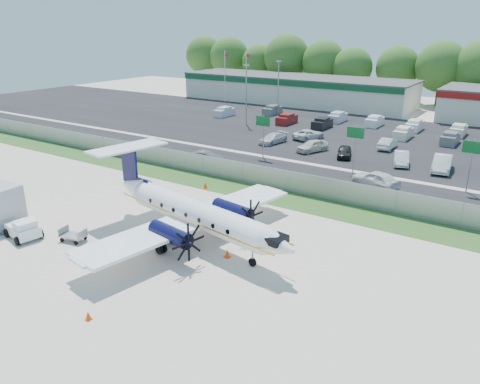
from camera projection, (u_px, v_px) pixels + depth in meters
The scene contains 32 objects.
ground at pixel (193, 247), 32.72m from camera, with size 170.00×170.00×0.00m, color beige.
grass_verge at pixel (277, 197), 42.14m from camera, with size 170.00×4.00×0.02m, color #2D561E.
access_road at pixel (310, 177), 47.64m from camera, with size 170.00×8.00×0.02m, color black.
parking_lot at pixel (376, 138), 64.14m from camera, with size 170.00×32.00×0.02m, color black.
perimeter_fence at pixel (287, 181), 43.38m from camera, with size 120.00×0.06×1.99m.
building_west at pixel (294, 89), 92.99m from camera, with size 46.40×12.40×5.24m.
sign_left at pixel (263, 127), 53.66m from camera, with size 1.80×0.26×5.00m.
sign_mid at pixel (355, 139), 47.94m from camera, with size 1.80×0.26×5.00m.
sign_right at pixel (472, 155), 42.23m from camera, with size 1.80×0.26×5.00m.
flagpole_west at pixel (225, 73), 92.69m from camera, with size 1.06×0.12×10.00m.
flagpole_east at pixel (246, 75), 90.09m from camera, with size 1.06×0.12×10.00m.
light_pole_nw at pixel (246, 91), 71.20m from camera, with size 0.90×0.35×9.09m.
light_pole_sw at pixel (278, 84), 79.06m from camera, with size 0.90×0.35×9.09m.
tree_line at pixel (433, 105), 90.85m from camera, with size 112.00×6.00×14.00m, color #305D1B, non-canonical shape.
aircraft at pixel (194, 212), 33.04m from camera, with size 18.29×17.94×5.59m.
pushback_tug at pixel (24, 229), 33.88m from camera, with size 2.94×2.35×1.45m.
baggage_cart_near at pixel (171, 235), 33.26m from camera, with size 2.51×2.08×1.14m.
baggage_cart_far at pixel (73, 235), 33.52m from camera, with size 1.94×1.39×0.93m.
service_container at pixel (0, 208), 35.57m from camera, with size 3.09×3.09×3.21m.
cone_nose at pixel (227, 253), 31.18m from camera, with size 0.41×0.41×0.58m.
cone_port_wing at pixel (88, 316), 24.56m from camera, with size 0.35×0.35×0.50m.
cone_starboard_wing at pixel (205, 185), 44.41m from camera, with size 0.44×0.44×0.62m.
road_car_west at pixel (206, 163), 52.85m from camera, with size 1.36×3.89×1.28m, color #595B5E.
road_car_mid at pixel (375, 187), 44.83m from camera, with size 1.92×4.77×1.63m, color silver.
parked_car_a at pixel (273, 143), 61.43m from camera, with size 1.85×4.56×1.32m, color silver.
parked_car_b at pixel (312, 152), 57.41m from camera, with size 1.75×4.36×1.48m, color beige.
parked_car_c at pixel (344, 157), 54.97m from camera, with size 1.59×3.95×1.34m, color black.
parked_car_d at pixel (401, 164), 52.11m from camera, with size 1.52×4.36×1.44m, color silver.
parked_car_e at pixel (441, 171), 49.83m from camera, with size 1.77×5.09×1.68m, color silver.
parked_car_f at pixel (309, 139), 63.79m from camera, with size 2.20×4.78×1.33m, color silver.
parked_car_g at pixel (387, 149), 58.71m from camera, with size 1.47×4.23×1.39m, color silver.
far_parking_rows at pixel (387, 132), 68.07m from camera, with size 56.00×10.00×1.60m, color gray, non-canonical shape.
Camera 1 is at (19.04, -22.80, 14.63)m, focal length 35.00 mm.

